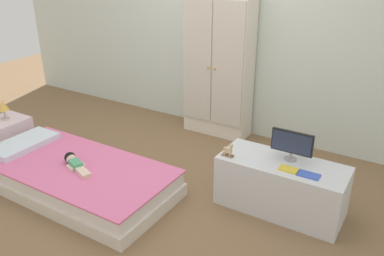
# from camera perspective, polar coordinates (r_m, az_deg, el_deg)

# --- Properties ---
(ground_plane) EXTENTS (10.00, 10.00, 0.02)m
(ground_plane) POSITION_cam_1_polar(r_m,az_deg,el_deg) (3.60, -6.49, -8.60)
(ground_plane) COLOR brown
(back_wall) EXTENTS (6.40, 0.05, 2.70)m
(back_wall) POSITION_cam_1_polar(r_m,az_deg,el_deg) (4.41, 5.77, 16.45)
(back_wall) COLOR silver
(back_wall) RESTS_ON ground_plane
(bed) EXTENTS (1.75, 0.86, 0.24)m
(bed) POSITION_cam_1_polar(r_m,az_deg,el_deg) (3.63, -16.24, -6.74)
(bed) COLOR silver
(bed) RESTS_ON ground_plane
(pillow) EXTENTS (0.32, 0.61, 0.06)m
(pillow) POSITION_cam_1_polar(r_m,az_deg,el_deg) (4.05, -23.01, -2.06)
(pillow) COLOR silver
(pillow) RESTS_ON bed
(doll) EXTENTS (0.38, 0.20, 0.10)m
(doll) POSITION_cam_1_polar(r_m,az_deg,el_deg) (3.54, -16.60, -4.67)
(doll) COLOR #4CA375
(doll) RESTS_ON bed
(nightstand) EXTENTS (0.37, 0.37, 0.35)m
(nightstand) POSITION_cam_1_polar(r_m,az_deg,el_deg) (4.55, -24.77, -0.89)
(nightstand) COLOR silver
(nightstand) RESTS_ON ground_plane
(table_lamp) EXTENTS (0.11, 0.11, 0.20)m
(table_lamp) POSITION_cam_1_polar(r_m,az_deg,el_deg) (4.44, -25.46, 2.81)
(table_lamp) COLOR #B7B2AD
(table_lamp) RESTS_ON nightstand
(wardrobe) EXTENTS (0.74, 0.32, 1.59)m
(wardrobe) POSITION_cam_1_polar(r_m,az_deg,el_deg) (4.37, 3.80, 9.07)
(wardrobe) COLOR white
(wardrobe) RESTS_ON ground_plane
(tv_stand) EXTENTS (0.99, 0.42, 0.43)m
(tv_stand) POSITION_cam_1_polar(r_m,az_deg,el_deg) (3.27, 12.62, -8.10)
(tv_stand) COLOR silver
(tv_stand) RESTS_ON ground_plane
(tv_monitor) EXTENTS (0.33, 0.10, 0.24)m
(tv_monitor) POSITION_cam_1_polar(r_m,az_deg,el_deg) (3.15, 14.13, -2.16)
(tv_monitor) COLOR #99999E
(tv_monitor) RESTS_ON tv_stand
(rocking_horse_toy) EXTENTS (0.10, 0.04, 0.12)m
(rocking_horse_toy) POSITION_cam_1_polar(r_m,az_deg,el_deg) (3.16, 5.29, -3.17)
(rocking_horse_toy) COLOR #8E6642
(rocking_horse_toy) RESTS_ON tv_stand
(book_yellow) EXTENTS (0.14, 0.09, 0.02)m
(book_yellow) POSITION_cam_1_polar(r_m,az_deg,el_deg) (3.06, 13.68, -5.76)
(book_yellow) COLOR gold
(book_yellow) RESTS_ON tv_stand
(book_blue) EXTENTS (0.16, 0.09, 0.01)m
(book_blue) POSITION_cam_1_polar(r_m,az_deg,el_deg) (3.03, 16.39, -6.48)
(book_blue) COLOR blue
(book_blue) RESTS_ON tv_stand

